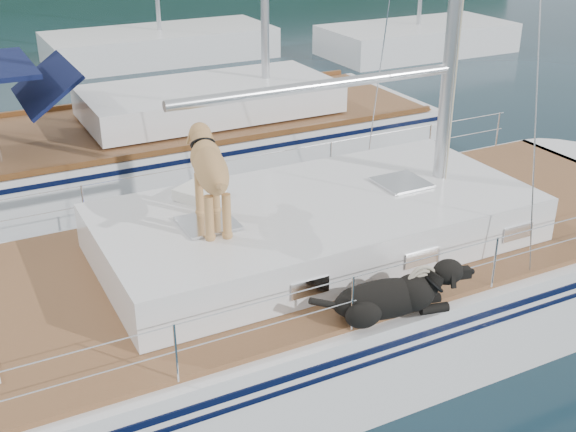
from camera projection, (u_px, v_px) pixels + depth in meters
ground at (260, 346)px, 8.98m from camera, size 120.00×120.00×0.00m
main_sailboat at (266, 298)px, 8.73m from camera, size 12.00×3.98×14.01m
neighbor_sailboat at (159, 148)px, 13.82m from camera, size 11.00×3.50×13.30m
bg_boat_center at (161, 46)px, 23.36m from camera, size 7.20×3.00×11.65m
bg_boat_east at (417, 39)px, 24.27m from camera, size 6.40×3.00×11.65m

